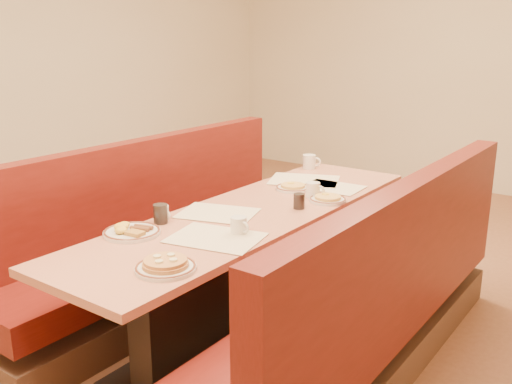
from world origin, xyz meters
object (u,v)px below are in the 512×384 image
Objects in this scene: eggs_plate at (131,231)px; coffee_mug_d at (310,161)px; booth_left at (162,248)px; pancake_plate at (165,266)px; coffee_mug_b at (162,213)px; coffee_mug_c at (313,190)px; diner_table at (254,273)px; booth_right at (372,311)px; soda_tumbler_mid at (299,201)px; coffee_mug_a at (239,225)px; soda_tumbler_near at (160,214)px.

coffee_mug_d reaches higher than eggs_plate.
booth_left is 9.81× the size of pancake_plate.
coffee_mug_c reaches higher than coffee_mug_b.
coffee_mug_d is at bearing 104.45° from diner_table.
booth_right is 0.72m from soda_tumbler_mid.
booth_left is at bearing 180.00° from diner_table.
eggs_plate is 0.53m from coffee_mug_a.
eggs_plate is 0.21m from soda_tumbler_near.
coffee_mug_a is at bearing -94.89° from coffee_mug_c.
coffee_mug_b is at bearing -123.34° from coffee_mug_c.
coffee_mug_d is at bearing 118.71° from coffee_mug_a.
soda_tumbler_mid is at bearing 99.71° from coffee_mug_a.
soda_tumbler_mid is at bearing 58.55° from coffee_mug_b.
coffee_mug_d is (-0.47, 1.94, 0.03)m from pancake_plate.
diner_table is at bearing 60.64° from soda_tumbler_near.
booth_right is (0.73, 0.00, -0.01)m from diner_table.
pancake_plate is (0.20, -0.88, 0.40)m from diner_table.
booth_right reaches higher than soda_tumbler_mid.
soda_tumbler_mid is at bearing 43.97° from diner_table.
coffee_mug_d is at bearing 95.78° from coffee_mug_b.
coffee_mug_b is (-0.45, -0.08, -0.00)m from coffee_mug_a.
coffee_mug_a is at bearing -91.56° from soda_tumbler_mid.
eggs_plate is at bearing 154.31° from pancake_plate.
coffee_mug_d is 1.28× the size of soda_tumbler_near.
booth_left is at bearing 180.00° from booth_right.
coffee_mug_b is at bearing -112.44° from coffee_mug_d.
coffee_mug_b is at bearing -157.08° from booth_right.
diner_table is at bearing -114.86° from coffee_mug_c.
soda_tumbler_near is (0.02, -0.03, 0.01)m from coffee_mug_b.
coffee_mug_b is at bearing 96.42° from eggs_plate.
coffee_mug_d and soda_tumbler_near have the same top height.
coffee_mug_d is (-1.01, 1.06, 0.44)m from booth_right.
soda_tumbler_near is at bearing -121.51° from coffee_mug_c.
booth_right reaches higher than pancake_plate.
booth_left is 1.06m from coffee_mug_a.
diner_table is 1.18m from coffee_mug_d.
diner_table is at bearing -136.03° from soda_tumbler_mid.
soda_tumbler_mid reaches higher than eggs_plate.
pancake_plate is (0.93, -0.88, 0.41)m from booth_left.
eggs_plate is 3.18× the size of soda_tumbler_mid.
soda_tumbler_near is (-0.45, 0.42, 0.03)m from pancake_plate.
coffee_mug_a is (-0.56, -0.35, 0.43)m from booth_right.
booth_right is at bearing 58.63° from pancake_plate.
coffee_mug_c is at bearing 144.68° from booth_right.
coffee_mug_c is (0.13, 0.43, 0.42)m from diner_table.
coffee_mug_a is (0.17, -0.35, 0.42)m from diner_table.
pancake_plate is 0.49m from eggs_plate.
coffee_mug_b is 1.23× the size of soda_tumbler_mid.
eggs_plate is 2.74× the size of soda_tumbler_near.
coffee_mug_c is at bearing 66.29° from soda_tumbler_near.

